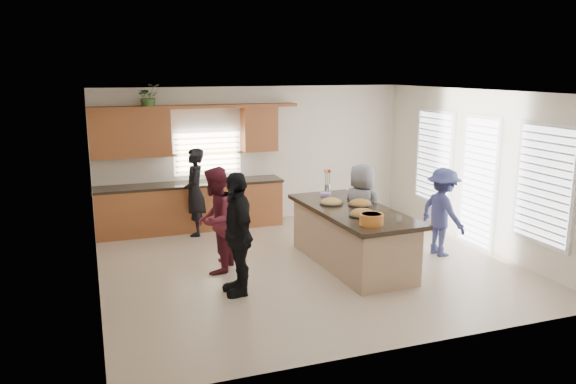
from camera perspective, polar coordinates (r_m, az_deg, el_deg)
name	(u,v)px	position (r m, az deg, el deg)	size (l,w,h in m)	color
floor	(307,264)	(9.31, 1.96, -7.35)	(6.50, 6.50, 0.00)	#BCA78B
room_shell	(308,150)	(8.85, 2.05, 4.31)	(6.52, 6.02, 2.81)	silver
back_cabinetry	(187,185)	(11.24, -10.18, 0.74)	(4.08, 0.66, 2.46)	#96532B
right_wall_glazing	(480,174)	(10.45, 18.96, 1.79)	(0.06, 4.00, 2.25)	white
island	(352,238)	(9.22, 6.48, -4.66)	(1.26, 2.74, 0.95)	tan
platter_front	(363,214)	(8.62, 7.60, -2.27)	(0.43, 0.43, 0.17)	black
platter_mid	(360,204)	(9.28, 7.35, -1.21)	(0.41, 0.41, 0.17)	black
platter_back	(331,203)	(9.32, 4.43, -1.08)	(0.39, 0.39, 0.16)	black
salad_bowl	(371,219)	(8.16, 8.47, -2.70)	(0.35, 0.35, 0.16)	orange
clear_cup	(399,219)	(8.41, 11.22, -2.67)	(0.08, 0.08, 0.09)	white
plate_stack	(325,194)	(9.97, 3.83, -0.21)	(0.19, 0.19, 0.05)	#9D7FB9
flower_vase	(328,180)	(10.10, 4.05, 1.23)	(0.14, 0.14, 0.43)	silver
potted_plant	(149,97)	(11.03, -13.98, 9.40)	(0.43, 0.37, 0.47)	#396628
woman_left_back	(195,192)	(10.85, -9.44, -0.02)	(0.61, 0.40, 1.69)	black
woman_left_mid	(216,220)	(8.83, -7.38, -2.85)	(0.81, 0.63, 1.68)	maroon
woman_left_front	(237,234)	(7.93, -5.16, -4.23)	(1.03, 0.43, 1.77)	black
woman_right_back	(443,212)	(9.92, 15.43, -1.97)	(0.98, 0.56, 1.52)	navy
woman_right_front	(361,209)	(9.69, 7.46, -1.75)	(0.78, 0.50, 1.59)	slate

